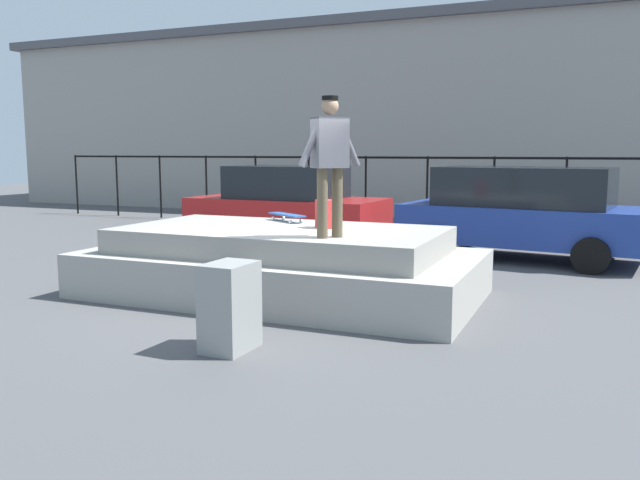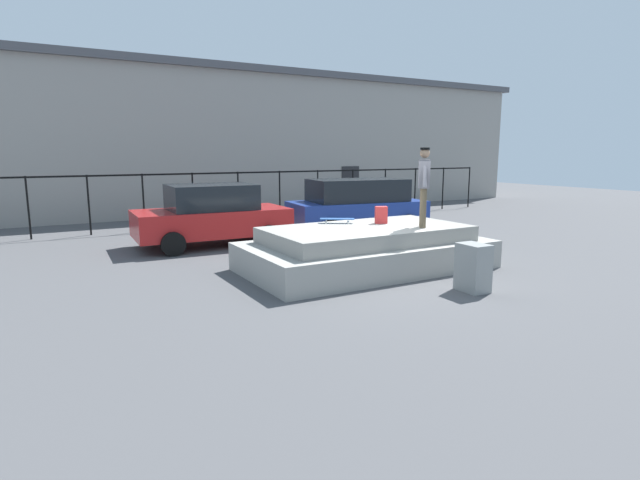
{
  "view_description": "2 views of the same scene",
  "coord_description": "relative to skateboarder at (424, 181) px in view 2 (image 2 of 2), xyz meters",
  "views": [
    {
      "loc": [
        4.11,
        -7.97,
        2.1
      ],
      "look_at": [
        0.11,
        1.41,
        0.7
      ],
      "focal_mm": 36.33,
      "sensor_mm": 36.0,
      "label": 1
    },
    {
      "loc": [
        -6.7,
        -8.99,
        2.68
      ],
      "look_at": [
        -0.57,
        1.71,
        0.52
      ],
      "focal_mm": 28.18,
      "sensor_mm": 36.0,
      "label": 2
    }
  ],
  "objects": [
    {
      "name": "car_blue_hatchback_mid",
      "position": [
        1.85,
        5.39,
        -1.09
      ],
      "size": [
        4.76,
        2.64,
        1.79
      ],
      "color": "navy",
      "rests_on": "ground_plane"
    },
    {
      "name": "warehouse_building",
      "position": [
        -0.97,
        16.24,
        1.17
      ],
      "size": [
        35.7,
        8.43,
        6.4
      ],
      "color": "gray",
      "rests_on": "ground_plane"
    },
    {
      "name": "utility_box",
      "position": [
        -0.36,
        -1.91,
        -1.57
      ],
      "size": [
        0.46,
        0.61,
        0.94
      ],
      "primitive_type": "cube",
      "rotation": [
        0.0,
        0.0,
        -0.03
      ],
      "color": "gray",
      "rests_on": "ground_plane"
    },
    {
      "name": "ground_plane",
      "position": [
        -0.98,
        0.3,
        -2.04
      ],
      "size": [
        60.0,
        60.0,
        0.0
      ],
      "primitive_type": "plane",
      "color": "#4C4C4F"
    },
    {
      "name": "skateboard",
      "position": [
        -1.36,
        1.51,
        -0.94
      ],
      "size": [
        0.8,
        0.61,
        0.12
      ],
      "color": "#264C8C",
      "rests_on": "concrete_ledge"
    },
    {
      "name": "backpack",
      "position": [
        -0.45,
        0.97,
        -0.84
      ],
      "size": [
        0.34,
        0.3,
        0.41
      ],
      "primitive_type": "cube",
      "rotation": [
        0.0,
        0.0,
        2.68
      ],
      "color": "red",
      "rests_on": "concrete_ledge"
    },
    {
      "name": "car_red_sedan_near",
      "position": [
        -3.23,
        5.37,
        -1.14
      ],
      "size": [
        4.39,
        2.38,
        1.77
      ],
      "color": "#B21E1E",
      "rests_on": "ground_plane"
    },
    {
      "name": "fence_row",
      "position": [
        -0.98,
        9.18,
        -0.72
      ],
      "size": [
        24.06,
        0.06,
        1.97
      ],
      "color": "black",
      "rests_on": "ground_plane"
    },
    {
      "name": "skateboarder",
      "position": [
        0.0,
        0.0,
        0.0
      ],
      "size": [
        0.62,
        0.75,
        1.79
      ],
      "color": "brown",
      "rests_on": "concrete_ledge"
    },
    {
      "name": "concrete_ledge",
      "position": [
        -1.05,
        0.7,
        -1.58
      ],
      "size": [
        5.64,
        2.99,
        0.99
      ],
      "color": "#9E9B93",
      "rests_on": "ground_plane"
    }
  ]
}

